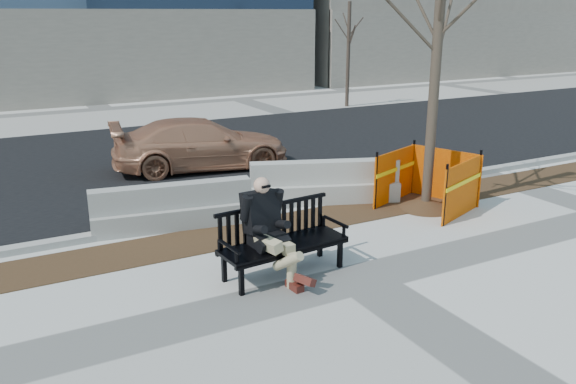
# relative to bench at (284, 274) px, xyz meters

# --- Properties ---
(ground) EXTENTS (120.00, 120.00, 0.00)m
(ground) POSITION_rel_bench_xyz_m (0.95, -0.68, 0.00)
(ground) COLOR beige
(ground) RESTS_ON ground
(mulch_strip) EXTENTS (40.00, 1.20, 0.02)m
(mulch_strip) POSITION_rel_bench_xyz_m (0.95, 1.92, 0.00)
(mulch_strip) COLOR #47301C
(mulch_strip) RESTS_ON ground
(asphalt_street) EXTENTS (60.00, 10.40, 0.01)m
(asphalt_street) POSITION_rel_bench_xyz_m (0.95, 8.12, 0.00)
(asphalt_street) COLOR black
(asphalt_street) RESTS_ON ground
(curb) EXTENTS (60.00, 0.25, 0.12)m
(curb) POSITION_rel_bench_xyz_m (0.95, 2.87, 0.06)
(curb) COLOR #9E9B93
(curb) RESTS_ON ground
(bench) EXTENTS (2.09, 0.90, 1.09)m
(bench) POSITION_rel_bench_xyz_m (0.00, 0.00, 0.00)
(bench) COLOR black
(bench) RESTS_ON ground
(seated_man) EXTENTS (0.76, 1.17, 1.57)m
(seated_man) POSITION_rel_bench_xyz_m (-0.28, 0.03, 0.00)
(seated_man) COLOR black
(seated_man) RESTS_ON ground
(tree_fence) EXTENTS (3.13, 3.13, 6.05)m
(tree_fence) POSITION_rel_bench_xyz_m (4.09, 1.44, 0.00)
(tree_fence) COLOR #FF6800
(tree_fence) RESTS_ON ground
(sedan) EXTENTS (4.70, 2.51, 1.29)m
(sedan) POSITION_rel_bench_xyz_m (1.15, 6.69, 0.00)
(sedan) COLOR #B27554
(sedan) RESTS_ON ground
(jersey_barrier_left) EXTENTS (3.02, 1.04, 0.85)m
(jersey_barrier_left) POSITION_rel_bench_xyz_m (-0.85, 2.82, 0.00)
(jersey_barrier_left) COLOR #99968F
(jersey_barrier_left) RESTS_ON ground
(jersey_barrier_right) EXTENTS (3.17, 1.69, 0.90)m
(jersey_barrier_right) POSITION_rel_bench_xyz_m (2.47, 2.81, 0.00)
(jersey_barrier_right) COLOR #ADAAA1
(jersey_barrier_right) RESTS_ON ground
(far_tree_right) EXTENTS (1.83, 1.83, 4.64)m
(far_tree_right) POSITION_rel_bench_xyz_m (10.34, 13.72, 0.00)
(far_tree_right) COLOR #403229
(far_tree_right) RESTS_ON ground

